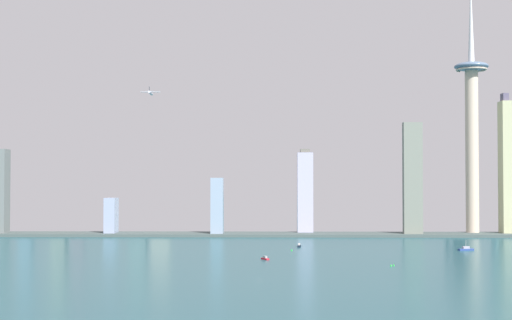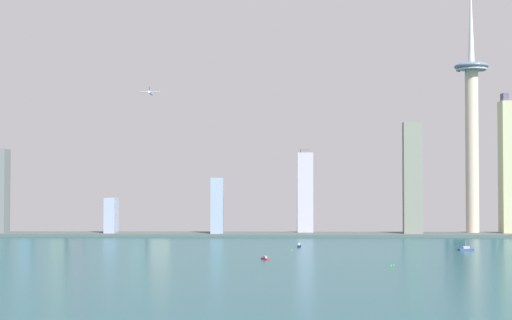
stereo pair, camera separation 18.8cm
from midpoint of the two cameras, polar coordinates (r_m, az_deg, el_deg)
The scene contains 22 objects.
ground_plane at distance 559.33m, azimuth 0.26°, elevation -9.14°, with size 6000.00×6000.00×0.00m, color #1D4A53.
waterfront_pier at distance 972.42m, azimuth 0.59°, elevation -5.81°, with size 953.66×56.99×3.62m, color #435150.
observation_tower at distance 1027.22m, azimuth 16.44°, elevation 3.24°, with size 45.38×45.38×344.87m.
skyscraper_0 at distance 996.10m, azimuth -11.19°, elevation -4.34°, with size 14.38×27.69×50.00m.
skyscraper_1 at distance 994.06m, azimuth 3.84°, elevation -2.57°, with size 20.89×25.80×115.61m.
skyscraper_2 at distance 968.22m, azimuth -3.03°, elevation -3.66°, with size 16.18×23.08×76.59m.
skyscraper_3 at distance 1139.61m, azimuth -17.42°, elevation -1.66°, with size 19.09×15.57×147.87m.
skyscraper_4 at distance 1078.80m, azimuth 15.23°, elevation -3.03°, with size 22.88×21.95×94.63m.
skyscraper_6 at distance 980.80m, azimuth 12.09°, elevation -1.48°, with size 24.52×12.30×149.25m.
skyscraper_7 at distance 1065.28m, azimuth -15.02°, elevation -1.08°, with size 20.28×18.70×169.21m.
skyscraper_8 at distance 1027.56m, azimuth 18.82°, elevation -0.51°, with size 12.49×22.58×189.07m.
skyscraper_9 at distance 1045.05m, azimuth -13.65°, elevation -2.16°, with size 18.30×13.60×141.89m.
skyscraper_10 at distance 1048.41m, azimuth -7.38°, elevation -3.22°, with size 25.57×25.10×93.37m.
skyscraper_11 at distance 1074.56m, azimuth 18.37°, elevation -1.17°, with size 15.10×23.94×159.09m.
skyscraper_12 at distance 1061.79m, azimuth -9.14°, elevation -2.08°, with size 25.07×15.99×131.81m.
boat_0 at distance 811.18m, azimuth 3.38°, elevation -6.67°, with size 4.47×8.74×4.09m.
boat_2 at distance 802.56m, azimuth 16.01°, elevation -6.67°, with size 17.52×9.55×10.88m.
boat_4 at distance 684.72m, azimuth 0.71°, elevation -7.65°, with size 7.90×10.29×3.40m.
channel_buoy_0 at distance 645.12m, azimuth 10.66°, elevation -8.01°, with size 1.57×1.57×2.00m, color green.
channel_buoy_1 at distance 768.76m, azimuth 2.80°, elevation -6.99°, with size 1.83×1.83×2.11m, color green.
channel_buoy_2 at distance 642.94m, azimuth 10.46°, elevation -8.04°, with size 1.72×1.72×1.89m, color green.
airplane at distance 913.99m, azimuth -8.20°, elevation 5.19°, with size 24.58×28.41×8.02m.
Camera 2 is at (7.65, -554.38, 73.86)m, focal length 51.44 mm.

